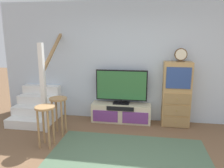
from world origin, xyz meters
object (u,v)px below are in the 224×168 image
object	(u,v)px
bar_stool_far	(59,108)
media_console	(121,113)
bar_stool_near	(45,117)
television	(121,86)
side_cabinet	(176,94)
desk_clock	(181,55)

from	to	relation	value
bar_stool_far	media_console	bearing A→B (deg)	36.43
media_console	bar_stool_near	size ratio (longest dim) A/B	1.80
media_console	television	size ratio (longest dim) A/B	1.16
side_cabinet	desk_clock	xyz separation A→B (m)	(0.04, -0.02, 0.84)
television	bar_stool_far	bearing A→B (deg)	-142.79
media_console	side_cabinet	xyz separation A→B (m)	(1.19, 0.01, 0.49)
desk_clock	bar_stool_near	distance (m)	2.92
media_console	television	distance (m)	0.62
television	bar_stool_far	xyz separation A→B (m)	(-1.13, -0.86, -0.28)
television	bar_stool_far	world-z (taller)	television
bar_stool_near	bar_stool_far	xyz separation A→B (m)	(0.03, 0.51, 0.01)
television	side_cabinet	distance (m)	1.20
television	bar_stool_near	size ratio (longest dim) A/B	1.55
bar_stool_near	media_console	bearing A→B (deg)	49.12
media_console	bar_stool_far	xyz separation A→B (m)	(-1.13, -0.84, 0.34)
media_console	desk_clock	size ratio (longest dim) A/B	4.73
side_cabinet	bar_stool_near	bearing A→B (deg)	-150.12
television	desk_clock	size ratio (longest dim) A/B	4.08
media_console	desk_clock	world-z (taller)	desk_clock
desk_clock	side_cabinet	bearing A→B (deg)	157.67
media_console	bar_stool_near	bearing A→B (deg)	-130.88
side_cabinet	bar_stool_near	xyz separation A→B (m)	(-2.36, -1.35, -0.15)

